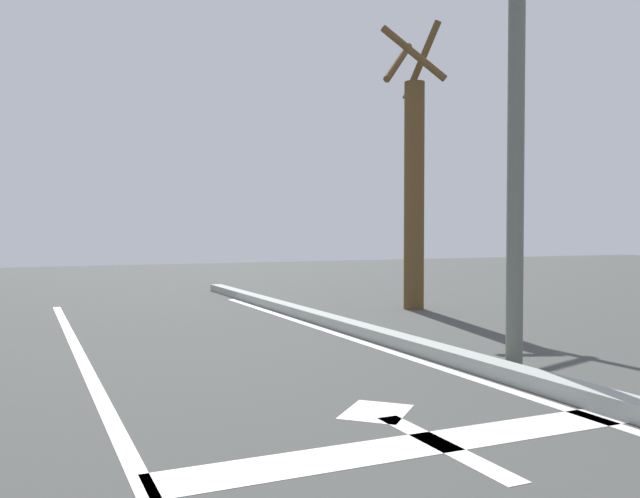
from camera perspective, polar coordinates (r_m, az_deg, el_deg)
name	(u,v)px	position (r m, az deg, el deg)	size (l,w,h in m)	color
stop_bar	(414,445)	(4.35, 8.03, -16.29)	(3.29, 0.40, 0.01)	silver
lane_arrow_stem	(443,445)	(4.38, 10.48, -16.19)	(0.16, 1.40, 0.01)	silver
lane_arrow_head	(376,412)	(5.07, 4.84, -13.68)	(0.56, 0.44, 0.01)	silver
traffic_signal_mast	(444,12)	(6.39, 10.57, 19.28)	(3.83, 0.34, 4.90)	#575F56
roadside_tree	(414,181)	(11.45, 8.03, 5.81)	(1.15, 1.20, 4.92)	brown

